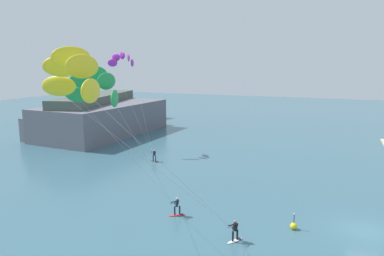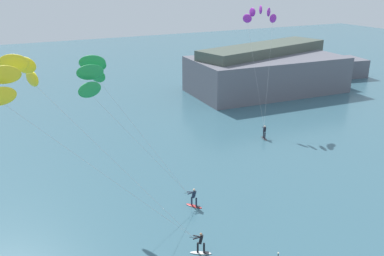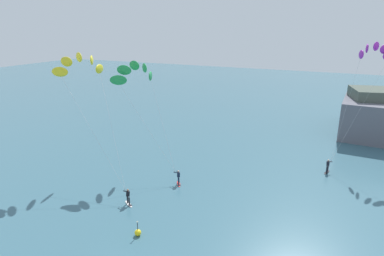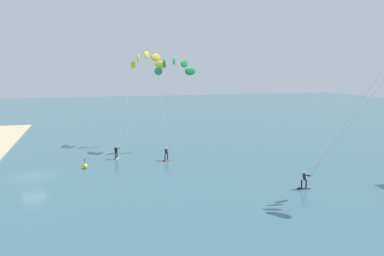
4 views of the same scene
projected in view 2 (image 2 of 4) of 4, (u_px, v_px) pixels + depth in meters
name	position (u px, v px, depth m)	size (l,w,h in m)	color
kitesurfer_nearshore	(23.00, 82.00, 25.90)	(12.84, 9.25, 13.95)	white
kitesurfer_mid_water	(97.00, 78.00, 31.04)	(9.34, 6.49, 12.99)	red
kitesurfer_far_out	(261.00, 20.00, 52.81)	(6.04, 9.15, 15.00)	#333338
distant_headland	(269.00, 72.00, 72.64)	(37.55, 16.78, 7.45)	slate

